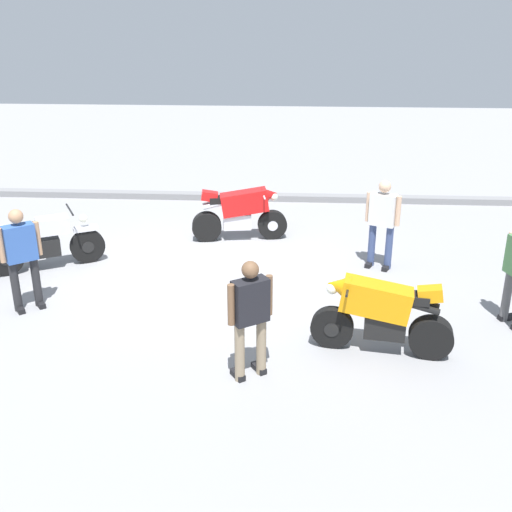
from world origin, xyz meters
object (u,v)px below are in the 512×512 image
at_px(person_in_white_shirt, 382,219).
at_px(motorcycle_silver_cruiser, 45,242).
at_px(person_in_black_shirt, 250,313).
at_px(person_in_blue_shirt, 21,253).
at_px(motorcycle_red_sportbike, 240,212).
at_px(motorcycle_orange_sportbike, 381,313).

bearing_deg(person_in_white_shirt, motorcycle_silver_cruiser, -60.44).
xyz_separation_m(person_in_white_shirt, person_in_black_shirt, (-2.12, -3.80, -0.01)).
height_order(motorcycle_silver_cruiser, person_in_blue_shirt, person_in_blue_shirt).
relative_size(motorcycle_red_sportbike, motorcycle_orange_sportbike, 1.00).
height_order(motorcycle_silver_cruiser, person_in_black_shirt, person_in_black_shirt).
bearing_deg(motorcycle_red_sportbike, motorcycle_silver_cruiser, -161.40).
height_order(motorcycle_silver_cruiser, person_in_white_shirt, person_in_white_shirt).
height_order(motorcycle_red_sportbike, motorcycle_orange_sportbike, same).
xyz_separation_m(motorcycle_red_sportbike, person_in_blue_shirt, (-3.12, -3.33, 0.34)).
xyz_separation_m(motorcycle_orange_sportbike, person_in_white_shirt, (0.37, 3.06, 0.34)).
height_order(motorcycle_silver_cruiser, motorcycle_red_sportbike, motorcycle_red_sportbike).
distance_m(motorcycle_red_sportbike, motorcycle_orange_sportbike, 4.93).
bearing_deg(person_in_blue_shirt, motorcycle_orange_sportbike, 41.35).
relative_size(motorcycle_silver_cruiser, person_in_black_shirt, 1.16).
distance_m(motorcycle_silver_cruiser, person_in_white_shirt, 6.12).
distance_m(motorcycle_silver_cruiser, motorcycle_red_sportbike, 3.82).
bearing_deg(motorcycle_silver_cruiser, motorcycle_orange_sportbike, -52.96).
xyz_separation_m(motorcycle_orange_sportbike, person_in_blue_shirt, (-5.43, 1.03, 0.34)).
bearing_deg(motorcycle_orange_sportbike, person_in_white_shirt, -88.08).
distance_m(motorcycle_red_sportbike, person_in_white_shirt, 3.00).
relative_size(motorcycle_red_sportbike, person_in_black_shirt, 1.20).
xyz_separation_m(person_in_blue_shirt, person_in_white_shirt, (5.80, 2.03, -0.00)).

